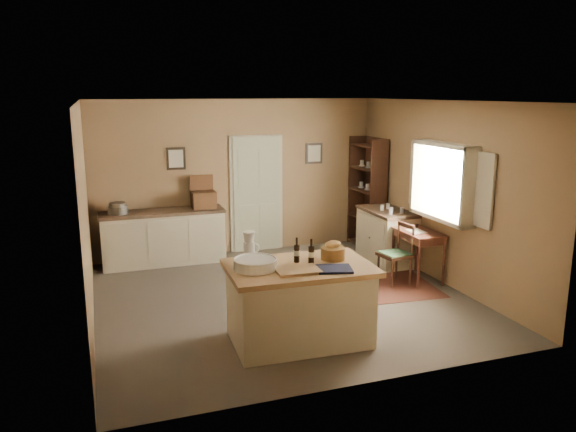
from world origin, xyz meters
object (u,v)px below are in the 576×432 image
at_px(writing_desk, 419,238).
at_px(shelving_unit, 369,193).
at_px(right_cabinet, 387,236).
at_px(work_island, 299,301).
at_px(sideboard, 164,235).
at_px(desk_chair, 395,255).

height_order(writing_desk, shelving_unit, shelving_unit).
bearing_deg(right_cabinet, work_island, -135.73).
relative_size(work_island, right_cabinet, 1.47).
bearing_deg(work_island, writing_desk, 32.47).
bearing_deg(sideboard, right_cabinet, -18.14).
bearing_deg(writing_desk, desk_chair, -173.50).
height_order(writing_desk, right_cabinet, right_cabinet).
height_order(writing_desk, desk_chair, desk_chair).
relative_size(desk_chair, right_cabinet, 0.79).
xyz_separation_m(work_island, writing_desk, (2.46, 1.43, 0.18)).
bearing_deg(work_island, sideboard, 109.15).
bearing_deg(desk_chair, writing_desk, -1.45).
xyz_separation_m(writing_desk, right_cabinet, (-0.00, 0.97, -0.21)).
height_order(desk_chair, shelving_unit, shelving_unit).
height_order(sideboard, writing_desk, sideboard).
bearing_deg(sideboard, writing_desk, -31.00).
bearing_deg(shelving_unit, sideboard, 176.90).
distance_m(work_island, shelving_unit, 4.29).
xyz_separation_m(sideboard, writing_desk, (3.54, -2.13, 0.18)).
relative_size(sideboard, desk_chair, 2.28).
height_order(sideboard, desk_chair, sideboard).
relative_size(sideboard, writing_desk, 2.45).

